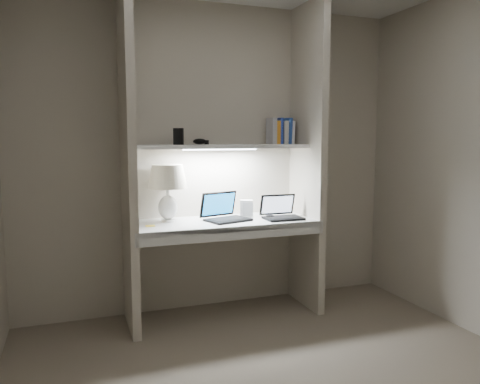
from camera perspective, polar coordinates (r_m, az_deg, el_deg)
name	(u,v)px	position (r m, az deg, el deg)	size (l,w,h in m)	color
back_wall	(214,158)	(3.90, -3.23, 4.15)	(3.20, 0.01, 2.50)	#BDB4A2
alcove_panel_left	(128,161)	(3.48, -13.50, 3.67)	(0.06, 0.55, 2.50)	#BDB4A2
alcove_panel_right	(308,158)	(3.93, 8.23, 4.11)	(0.06, 0.55, 2.50)	#BDB4A2
desk	(224,223)	(3.70, -1.94, -3.80)	(1.40, 0.55, 0.04)	white
desk_apron	(235,233)	(3.46, -0.60, -5.03)	(1.46, 0.03, 0.10)	silver
shelf	(220,146)	(3.72, -2.44, 5.57)	(1.40, 0.36, 0.03)	silver
strip_light	(220,149)	(3.73, -2.44, 5.23)	(0.60, 0.04, 0.01)	white
table_lamp	(168,183)	(3.65, -8.82, 1.05)	(0.30, 0.30, 0.44)	white
laptop_main	(224,214)	(3.70, -1.91, -2.67)	(0.39, 0.36, 0.22)	black
laptop_netbook	(281,213)	(3.79, 5.04, -2.58)	(0.30, 0.26, 0.19)	black
speaker	(246,209)	(3.84, 0.79, -2.03)	(0.10, 0.07, 0.14)	silver
mouse	(270,217)	(3.77, 3.64, -3.03)	(0.09, 0.06, 0.03)	black
cable_coil	(244,219)	(3.72, 0.46, -3.32)	(0.09, 0.09, 0.01)	black
sticky_note	(150,226)	(3.53, -10.89, -4.08)	(0.07, 0.07, 0.00)	yellow
book_row	(280,132)	(4.01, 4.92, 7.33)	(0.21, 0.15, 0.22)	silver
shelf_box	(178,136)	(3.66, -7.51, 6.73)	(0.07, 0.05, 0.13)	black
shelf_gadget	(200,141)	(3.75, -4.94, 6.16)	(0.11, 0.08, 0.05)	black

